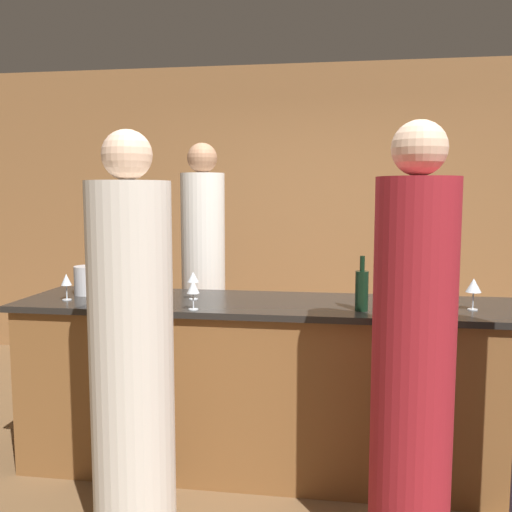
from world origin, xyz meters
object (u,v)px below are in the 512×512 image
(bartender, at_px, (204,290))
(ice_bucket, at_px, (88,280))
(guest_0, at_px, (413,365))
(wine_bottle_0, at_px, (362,290))
(guest_1, at_px, (132,356))

(bartender, height_order, ice_bucket, bartender)
(guest_0, distance_m, wine_bottle_0, 0.67)
(guest_0, relative_size, ice_bucket, 10.90)
(bartender, bearing_deg, guest_1, 91.29)
(guest_0, bearing_deg, bartender, 130.33)
(bartender, distance_m, wine_bottle_0, 1.40)
(guest_0, relative_size, wine_bottle_0, 6.51)
(bartender, distance_m, ice_bucket, 0.86)
(guest_0, relative_size, guest_1, 1.01)
(wine_bottle_0, bearing_deg, ice_bucket, 171.42)
(guest_1, height_order, wine_bottle_0, guest_1)
(guest_1, bearing_deg, ice_bucket, 125.16)
(guest_0, height_order, ice_bucket, guest_0)
(guest_0, height_order, wine_bottle_0, guest_0)
(bartender, relative_size, guest_0, 1.03)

